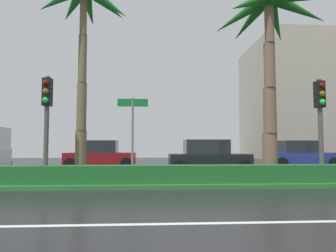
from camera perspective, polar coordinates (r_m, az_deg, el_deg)
ground_plane at (r=12.55m, az=1.00°, el=-10.53°), size 90.00×42.00×0.10m
near_lane_divider_stripe at (r=5.69m, az=6.60°, el=-18.32°), size 81.00×0.14×0.01m
median_strip at (r=11.55m, az=1.38°, el=-10.50°), size 85.50×4.00×0.15m
median_hedge at (r=10.12m, az=2.04°, el=-9.33°), size 76.50×0.70×0.60m
palm_tree_mid_left at (r=12.64m, az=-16.11°, el=20.99°), size 3.72×3.83×7.91m
palm_tree_centre_left at (r=12.73m, az=19.16°, el=17.83°), size 4.47×4.70×7.58m
traffic_signal_median_left at (r=10.93m, az=-22.56°, el=3.08°), size 0.28×0.43×3.67m
traffic_signal_median_right at (r=11.86m, az=27.55°, el=2.68°), size 0.28×0.43×3.66m
street_name_sign at (r=10.60m, az=-6.92°, el=-0.23°), size 1.10×0.08×3.00m
car_in_traffic_leading at (r=18.88m, az=-13.08°, el=-5.48°), size 4.30×2.02×1.72m
car_in_traffic_second at (r=15.97m, az=7.79°, el=-5.88°), size 4.30×2.02×1.72m
car_in_traffic_third at (r=20.87m, az=24.33°, el=-5.07°), size 4.30×2.02×1.72m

